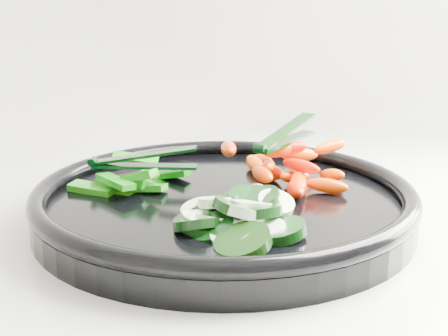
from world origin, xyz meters
TOP-DOWN VIEW (x-y plane):
  - veggie_tray at (0.07, 1.68)m, footprint 0.40×0.40m
  - cucumber_pile at (0.03, 1.61)m, footprint 0.12×0.14m
  - carrot_pile at (0.14, 1.68)m, footprint 0.14×0.16m
  - pepper_pile at (0.00, 1.76)m, footprint 0.13×0.12m
  - tong_carrot at (0.15, 1.69)m, footprint 0.11×0.06m
  - tong_pepper at (0.02, 1.76)m, footprint 0.10×0.08m

SIDE VIEW (x-z plane):
  - veggie_tray at x=0.07m, z-range 0.93..0.97m
  - pepper_pile at x=0.00m, z-range 0.94..0.98m
  - cucumber_pile at x=0.03m, z-range 0.94..0.98m
  - carrot_pile at x=0.14m, z-range 0.94..1.00m
  - tong_pepper at x=0.02m, z-range 0.97..0.99m
  - tong_carrot at x=0.15m, z-range 0.99..1.02m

